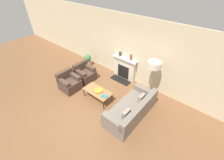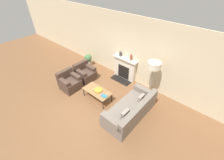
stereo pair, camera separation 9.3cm
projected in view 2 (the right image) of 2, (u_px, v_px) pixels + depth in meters
name	position (u px, v px, depth m)	size (l,w,h in m)	color
ground_plane	(90.00, 103.00, 5.91)	(18.00, 18.00, 0.00)	brown
wall_back	(128.00, 49.00, 6.48)	(18.00, 0.06, 2.90)	beige
fireplace	(125.00, 69.00, 6.96)	(1.23, 0.59, 1.07)	beige
couch	(131.00, 110.00, 5.25)	(0.94, 2.09, 0.77)	slate
armchair_near	(69.00, 82.00, 6.48)	(0.78, 0.76, 0.82)	#4C382D
armchair_far	(85.00, 73.00, 7.01)	(0.78, 0.76, 0.82)	#4C382D
coffee_table	(97.00, 91.00, 5.88)	(1.16, 0.57, 0.43)	olive
bowl	(98.00, 90.00, 5.84)	(0.34, 0.34, 0.06)	#BC8E2D
book	(104.00, 96.00, 5.60)	(0.26, 0.20, 0.02)	teal
floor_lamp	(154.00, 67.00, 5.38)	(0.49, 0.49, 1.64)	gray
mantel_vase_left	(120.00, 54.00, 6.73)	(0.11, 0.11, 0.20)	#3D383D
mantel_vase_center_left	(131.00, 57.00, 6.41)	(0.08, 0.08, 0.27)	brown
potted_plant	(88.00, 60.00, 7.99)	(0.39, 0.39, 0.65)	#B2A899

